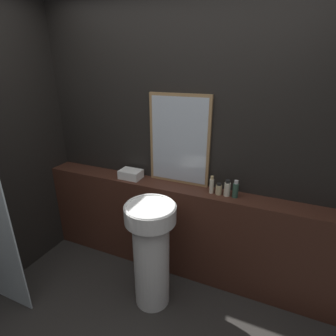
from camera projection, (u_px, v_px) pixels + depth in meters
name	position (u px, v px, depth m)	size (l,w,h in m)	color
wall_back	(185.00, 147.00, 2.37)	(8.00, 0.06, 2.50)	black
vanity_counter	(178.00, 229.00, 2.53)	(2.82, 0.23, 0.91)	#422319
pedestal_sink	(151.00, 250.00, 2.13)	(0.40, 0.40, 0.95)	white
mirror	(179.00, 140.00, 2.32)	(0.56, 0.03, 0.81)	#937047
towel_stack	(131.00, 174.00, 2.54)	(0.21, 0.15, 0.08)	white
shampoo_bottle	(212.00, 185.00, 2.23)	(0.04, 0.04, 0.16)	beige
conditioner_bottle	(219.00, 189.00, 2.22)	(0.05, 0.05, 0.10)	#C6B284
lotion_bottle	(227.00, 189.00, 2.18)	(0.05, 0.05, 0.14)	beige
body_wash_bottle	(236.00, 190.00, 2.16)	(0.05, 0.05, 0.15)	#2D4C3D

